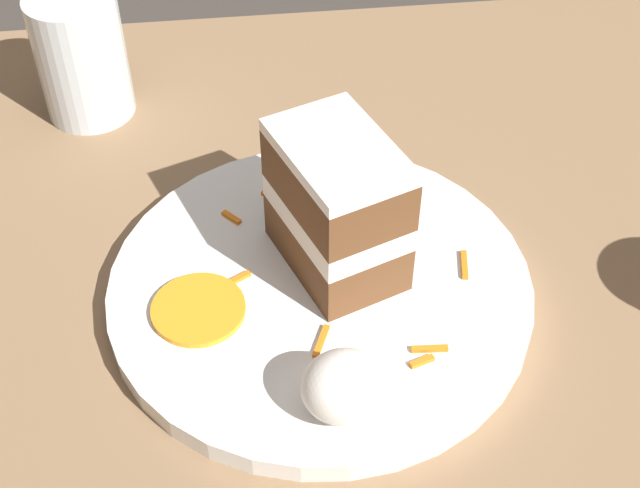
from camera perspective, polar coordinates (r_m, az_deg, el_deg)
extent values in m
plane|color=#38332D|center=(0.60, -4.94, -7.69)|extent=(6.00, 6.00, 0.00)
cube|color=#846647|center=(0.59, -5.00, -7.04)|extent=(0.91, 0.81, 0.02)
cylinder|color=white|center=(0.60, 0.00, -2.87)|extent=(0.28, 0.28, 0.02)
cube|color=brown|center=(0.60, 1.07, 0.21)|extent=(0.09, 0.11, 0.04)
cube|color=white|center=(0.58, 1.11, 2.12)|extent=(0.09, 0.11, 0.02)
cube|color=brown|center=(0.56, 1.15, 4.14)|extent=(0.09, 0.11, 0.04)
cube|color=white|center=(0.54, 1.18, 5.93)|extent=(0.09, 0.11, 0.01)
ellipsoid|color=white|center=(0.51, 1.59, -9.11)|extent=(0.05, 0.05, 0.04)
cylinder|color=orange|center=(0.58, -7.79, -4.16)|extent=(0.06, 0.06, 0.00)
cube|color=orange|center=(0.55, 6.54, -7.48)|extent=(0.02, 0.01, 0.00)
cube|color=orange|center=(0.56, 7.03, -6.67)|extent=(0.02, 0.01, 0.00)
cube|color=orange|center=(0.67, 3.47, 4.34)|extent=(0.01, 0.02, 0.00)
cube|color=orange|center=(0.64, -5.79, 1.69)|extent=(0.01, 0.01, 0.00)
cube|color=orange|center=(0.56, 0.08, -6.24)|extent=(0.01, 0.02, 0.00)
cube|color=orange|center=(0.66, -3.22, 3.68)|extent=(0.01, 0.02, 0.00)
cube|color=orange|center=(0.61, 9.23, -1.32)|extent=(0.01, 0.03, 0.00)
cube|color=orange|center=(0.60, -5.04, -2.26)|extent=(0.02, 0.01, 0.00)
cylinder|color=silver|center=(0.76, -15.03, 11.52)|extent=(0.07, 0.07, 0.10)
cylinder|color=silver|center=(0.78, -14.57, 9.43)|extent=(0.06, 0.06, 0.04)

